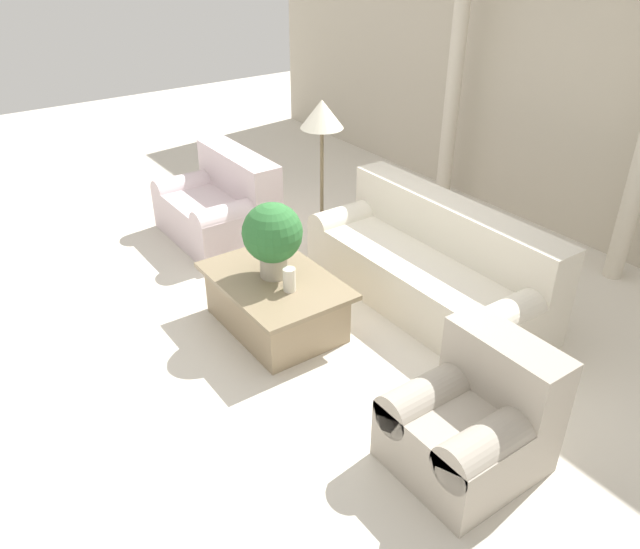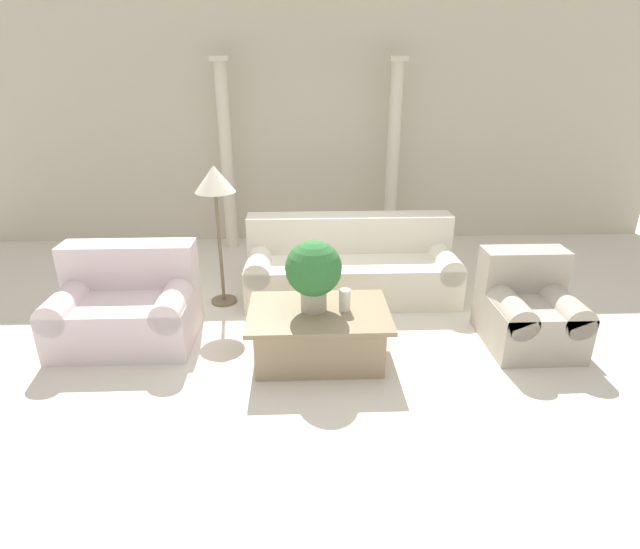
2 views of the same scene
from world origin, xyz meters
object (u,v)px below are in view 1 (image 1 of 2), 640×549
(sofa_long, at_px, (430,265))
(potted_plant, at_px, (272,235))
(loveseat, at_px, (221,205))
(armchair, at_px, (473,418))
(coffee_table, at_px, (275,302))
(floor_lamp, at_px, (322,123))

(sofa_long, relative_size, potted_plant, 3.70)
(loveseat, bearing_deg, potted_plant, -13.18)
(armchair, bearing_deg, potted_plant, -174.58)
(loveseat, relative_size, potted_plant, 2.00)
(sofa_long, height_order, coffee_table, sofa_long)
(sofa_long, xyz_separation_m, potted_plant, (-0.45, -1.30, 0.47))
(floor_lamp, bearing_deg, loveseat, -136.38)
(sofa_long, bearing_deg, armchair, -36.17)
(coffee_table, xyz_separation_m, potted_plant, (-0.04, 0.02, 0.58))
(potted_plant, bearing_deg, coffee_table, -29.18)
(sofa_long, bearing_deg, loveseat, -157.56)
(sofa_long, relative_size, floor_lamp, 1.54)
(armchair, bearing_deg, floor_lamp, 161.89)
(potted_plant, height_order, floor_lamp, floor_lamp)
(loveseat, distance_m, coffee_table, 1.82)
(potted_plant, bearing_deg, floor_lamp, 129.78)
(sofa_long, distance_m, coffee_table, 1.39)
(loveseat, distance_m, potted_plant, 1.83)
(coffee_table, distance_m, floor_lamp, 1.84)
(coffee_table, bearing_deg, loveseat, 166.41)
(sofa_long, relative_size, armchair, 2.71)
(sofa_long, xyz_separation_m, armchair, (1.52, -1.11, -0.00))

